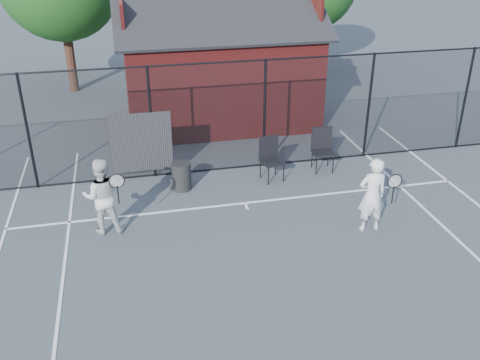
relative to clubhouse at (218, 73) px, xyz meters
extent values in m
plane|color=#474E52|center=(-0.50, -9.00, -1.61)|extent=(80.00, 80.00, 0.00)
cube|color=white|center=(-0.50, -6.00, -1.60)|extent=(11.00, 0.06, 0.01)
cube|color=white|center=(-0.50, -6.15, -1.60)|extent=(0.06, 0.30, 0.01)
cylinder|color=black|center=(-5.50, -4.00, -0.11)|extent=(0.07, 0.07, 3.00)
cylinder|color=black|center=(-2.50, -4.00, -0.11)|extent=(0.07, 0.07, 3.00)
cylinder|color=black|center=(0.50, -4.00, -0.11)|extent=(0.07, 0.07, 3.00)
cylinder|color=black|center=(3.50, -4.00, -0.11)|extent=(0.07, 0.07, 3.00)
cylinder|color=black|center=(6.50, -4.00, -0.11)|extent=(0.07, 0.07, 3.00)
cylinder|color=black|center=(-0.50, -4.00, 1.36)|extent=(22.00, 0.04, 0.04)
cylinder|color=black|center=(-0.50, -4.00, -1.58)|extent=(22.00, 0.04, 0.04)
cube|color=black|center=(-0.50, -4.00, -0.11)|extent=(22.00, 3.00, 0.01)
cube|color=black|center=(-2.80, -4.02, -0.61)|extent=(1.60, 0.04, 1.60)
cube|color=maroon|center=(0.00, 0.00, -0.11)|extent=(6.00, 4.00, 3.00)
cube|color=black|center=(0.00, -1.00, 1.92)|extent=(6.50, 2.36, 1.32)
cube|color=black|center=(0.00, 1.00, 1.92)|extent=(6.50, 2.36, 1.32)
cube|color=maroon|center=(-2.95, 0.00, 1.92)|extent=(0.10, 2.80, 1.06)
cube|color=maroon|center=(2.95, 0.00, 1.92)|extent=(0.10, 2.80, 1.06)
cylinder|color=black|center=(-5.00, 4.50, -0.35)|extent=(0.36, 0.36, 2.52)
cylinder|color=black|center=(5.00, 5.50, -0.49)|extent=(0.36, 0.36, 2.23)
imported|color=white|center=(1.91, -7.75, -0.75)|extent=(0.64, 0.43, 1.72)
torus|color=black|center=(2.20, -8.10, -0.28)|extent=(0.34, 0.03, 0.34)
cylinder|color=black|center=(2.20, -8.10, -0.60)|extent=(0.03, 0.03, 0.41)
imported|color=silver|center=(-3.78, -6.54, -0.74)|extent=(0.89, 0.72, 1.73)
torus|color=black|center=(-3.44, -6.89, -0.24)|extent=(0.34, 0.03, 0.34)
cylinder|color=black|center=(-3.44, -6.89, -0.57)|extent=(0.03, 0.03, 0.42)
cube|color=black|center=(0.49, -4.89, -1.04)|extent=(0.65, 0.67, 1.13)
cube|color=black|center=(1.99, -4.64, -1.03)|extent=(0.60, 0.62, 1.15)
cylinder|color=black|center=(-1.89, -4.90, -1.25)|extent=(0.51, 0.51, 0.71)
camera|label=1|loc=(-3.11, -17.06, 4.70)|focal=40.00mm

